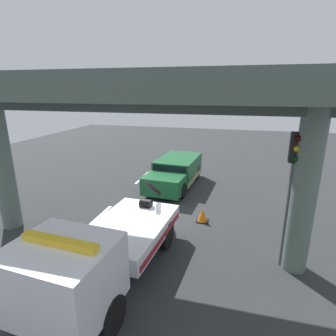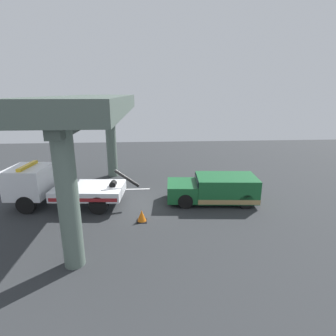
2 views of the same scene
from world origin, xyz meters
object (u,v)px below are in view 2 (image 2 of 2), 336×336
towed_van_green (216,189)px  traffic_light_near (71,181)px  tow_truck_white (55,186)px  traffic_cone_orange (142,216)px

towed_van_green → traffic_light_near: (6.75, 5.16, 2.45)m
tow_truck_white → traffic_light_near: bearing=116.0°
tow_truck_white → towed_van_green: size_ratio=1.37×
towed_van_green → traffic_cone_orange: towed_van_green is taller
towed_van_green → traffic_cone_orange: size_ratio=8.74×
tow_truck_white → traffic_light_near: (-2.54, 5.22, 2.02)m
towed_van_green → traffic_cone_orange: (4.35, 2.24, -0.49)m
tow_truck_white → traffic_cone_orange: 5.53m
tow_truck_white → traffic_light_near: traffic_light_near is taller
traffic_light_near → traffic_cone_orange: bearing=-129.5°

